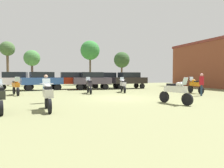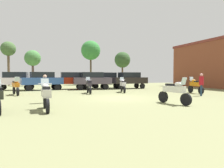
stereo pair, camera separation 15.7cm
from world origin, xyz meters
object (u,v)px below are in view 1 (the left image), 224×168
at_px(car_3, 106,79).
at_px(car_4, 129,79).
at_px(motorcycle_2, 176,91).
at_px(tree_5, 7,50).
at_px(car_2, 71,79).
at_px(motorcycle_6, 16,86).
at_px(tree_3, 32,58).
at_px(motorcycle_7, 89,85).
at_px(person_1, 46,87).
at_px(motorcycle_9, 123,85).
at_px(car_6, 16,80).
at_px(tree_6, 122,60).
at_px(motorcycle_1, 48,95).
at_px(tree_4, 90,51).
at_px(motorcycle_3, 195,85).
at_px(car_1, 42,80).
at_px(car_5, 92,79).
at_px(person_2, 202,83).

relative_size(car_3, car_4, 1.01).
relative_size(motorcycle_2, car_3, 0.50).
bearing_deg(tree_5, car_2, -55.02).
bearing_deg(motorcycle_6, tree_3, -108.61).
relative_size(motorcycle_7, person_1, 1.32).
relative_size(car_4, tree_3, 0.78).
bearing_deg(motorcycle_6, tree_5, -96.64).
height_order(motorcycle_9, car_6, car_6).
bearing_deg(tree_6, car_2, -135.32).
xyz_separation_m(motorcycle_1, car_4, (9.99, 12.96, 0.45)).
relative_size(motorcycle_2, tree_4, 0.28).
bearing_deg(tree_4, motorcycle_3, -76.78).
distance_m(motorcycle_3, tree_3, 24.78).
xyz_separation_m(car_1, car_5, (5.47, -0.77, 0.00)).
relative_size(motorcycle_2, tree_5, 0.31).
distance_m(motorcycle_7, car_6, 9.51).
relative_size(car_1, tree_5, 0.64).
bearing_deg(car_1, tree_4, -46.08).
distance_m(car_4, car_6, 12.98).
height_order(motorcycle_6, car_5, car_5).
height_order(car_1, person_1, car_1).
xyz_separation_m(car_2, tree_3, (-4.64, 10.29, 3.17)).
xyz_separation_m(motorcycle_6, car_2, (5.32, 5.93, 0.43)).
relative_size(motorcycle_1, tree_3, 0.37).
bearing_deg(car_3, car_1, 104.35).
bearing_deg(tree_6, car_4, -108.65).
height_order(motorcycle_2, motorcycle_7, motorcycle_2).
height_order(motorcycle_7, motorcycle_9, motorcycle_7).
bearing_deg(motorcycle_3, motorcycle_7, 166.88).
height_order(motorcycle_7, car_1, car_1).
distance_m(motorcycle_2, tree_4, 26.13).
distance_m(motorcycle_3, person_2, 2.34).
bearing_deg(person_2, car_5, -104.75).
bearing_deg(motorcycle_1, car_5, 64.22).
bearing_deg(car_6, car_5, -96.53).
xyz_separation_m(motorcycle_2, person_2, (4.83, 3.10, 0.30)).
distance_m(motorcycle_1, car_6, 15.03).
height_order(car_5, person_2, car_5).
bearing_deg(tree_6, motorcycle_9, -112.14).
relative_size(motorcycle_7, motorcycle_9, 0.98).
relative_size(person_2, tree_5, 0.25).
distance_m(person_2, tree_3, 25.71).
bearing_deg(car_3, tree_6, -26.73).
distance_m(car_1, tree_6, 18.74).
bearing_deg(motorcycle_6, person_2, 141.87).
xyz_separation_m(car_2, tree_4, (4.97, 10.93, 4.89)).
bearing_deg(car_2, car_1, 103.39).
relative_size(car_5, tree_6, 0.72).
relative_size(motorcycle_7, tree_3, 0.39).
xyz_separation_m(motorcycle_9, tree_3, (-8.68, 16.62, 3.61)).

